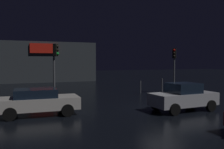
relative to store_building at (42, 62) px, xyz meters
The scene contains 8 objects.
ground_plane 25.50m from the store_building, 79.11° to the right, with size 120.00×120.00×0.00m, color black.
store_building is the anchor object (origin of this frame).
traffic_signal_opposite 19.77m from the store_building, 92.93° to the right, with size 0.43×0.42×4.23m.
traffic_signal_cross_left 21.70m from the store_building, 63.69° to the right, with size 0.42×0.43×4.14m.
car_near 24.19m from the store_building, 96.19° to the right, with size 4.40×2.16×1.46m.
car_crossing 26.60m from the store_building, 77.77° to the right, with size 4.17×2.12×1.67m.
bollard_kerb_a 19.47m from the store_building, 68.89° to the right, with size 0.11×0.11×1.16m, color #595B60.
bollard_kerb_b 20.03m from the store_building, 60.78° to the right, with size 0.12×0.12×1.27m, color #595B60.
Camera 1 is at (-8.53, -12.97, 2.98)m, focal length 39.17 mm.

